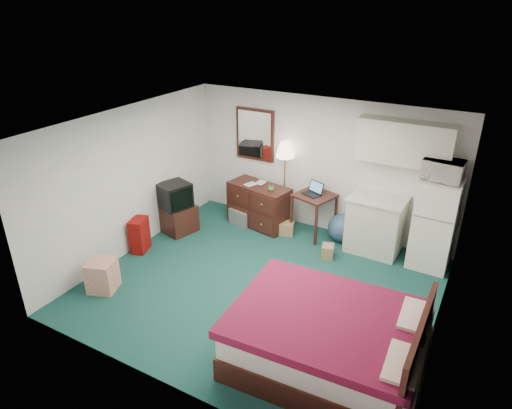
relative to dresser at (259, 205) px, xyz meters
The scene contains 25 objects.
floor 2.10m from the dresser, 60.24° to the right, with size 5.00×4.50×0.01m, color #194541.
ceiling 2.94m from the dresser, 60.24° to the right, with size 5.00×4.50×0.01m, color silver.
walls 2.23m from the dresser, 60.24° to the right, with size 5.01×4.51×2.50m.
mirror 1.35m from the dresser, 127.23° to the left, with size 0.80×0.06×1.00m, color white, non-canonical shape.
upper_cabinets 2.93m from the dresser, ahead, with size 1.50×0.35×0.70m, color silver, non-canonical shape.
headboard 4.49m from the dresser, 39.13° to the right, with size 0.06×1.56×1.00m, color #3C1E18, non-canonical shape.
dresser is the anchor object (origin of this frame).
floor_lamp 0.64m from the dresser, 32.53° to the left, with size 0.36×0.36×1.65m, color gold, non-canonical shape.
desk 1.08m from the dresser, ahead, with size 0.64×0.64×0.80m, color #3C1E18, non-canonical shape.
exercise_ball 1.64m from the dresser, ahead, with size 0.51×0.51×0.51m, color #355077.
kitchen_counter 2.22m from the dresser, ahead, with size 0.88×0.67×0.97m, color silver, non-canonical shape.
fridge 3.17m from the dresser, ahead, with size 0.62×0.62×1.50m, color white, non-canonical shape.
bed 3.78m from the dresser, 48.54° to the right, with size 2.19×1.71×0.70m, color #551428, non-canonical shape.
tv_stand 1.54m from the dresser, 140.28° to the right, with size 0.52×0.56×0.52m, color #3C1E18, non-canonical shape.
suitcase 2.31m from the dresser, 125.28° to the right, with size 0.23×0.37×0.61m, color #6D0D08, non-canonical shape.
retail_box 3.21m from the dresser, 108.64° to the right, with size 0.39×0.39×0.49m, color white, non-canonical shape.
file_bin 0.41m from the dresser, 156.97° to the right, with size 0.44×0.33×0.31m, color slate, non-canonical shape.
cardboard_box_a 0.70m from the dresser, ahead, with size 0.28×0.24×0.24m, color #9F835D, non-canonical shape.
cardboard_box_b 1.72m from the dresser, 17.58° to the right, with size 0.19×0.23×0.23m, color #9F835D, non-canonical shape.
laptop 1.14m from the dresser, ahead, with size 0.32×0.26×0.22m, color black, non-canonical shape.
crt_tv 1.61m from the dresser, 139.99° to the right, with size 0.49×0.53×0.46m, color black, non-canonical shape.
microwave 3.39m from the dresser, ahead, with size 0.59×0.32×0.40m, color white.
book_a 0.58m from the dresser, behind, with size 0.17×0.02×0.24m, color #9F835D.
book_b 0.55m from the dresser, 135.87° to the left, with size 0.17×0.02×0.23m, color #9F835D.
mug 0.57m from the dresser, 20.74° to the right, with size 0.11×0.09×0.11m, color #5B9944.
Camera 1 is at (2.78, -5.16, 4.11)m, focal length 32.00 mm.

